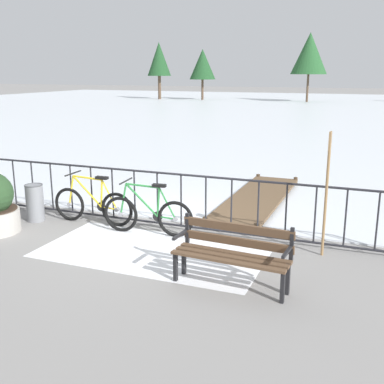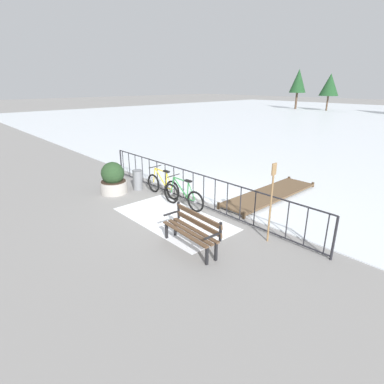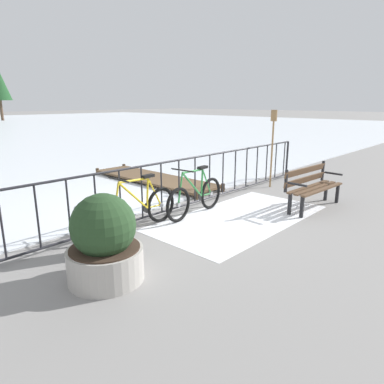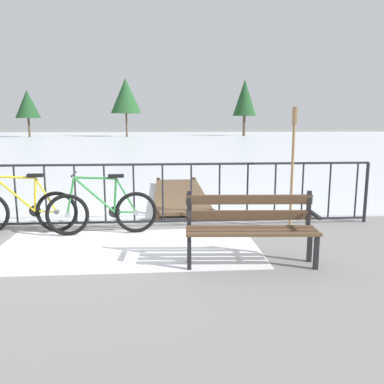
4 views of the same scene
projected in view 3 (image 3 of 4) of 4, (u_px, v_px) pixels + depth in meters
The scene contains 10 objects.
ground_plane at pixel (179, 210), 7.18m from camera, with size 160.00×160.00×0.00m, color gray.
snow_patch at pixel (240, 218), 6.71m from camera, with size 3.65×1.87×0.01m, color white.
railing_fence at pixel (179, 184), 7.04m from camera, with size 9.06×0.06×1.07m.
bicycle_near_railing at pixel (139, 209), 6.02m from camera, with size 1.71×0.52×0.97m.
bicycle_second at pixel (196, 197), 6.80m from camera, with size 1.71×0.52×0.97m.
park_bench at pixel (312, 184), 7.25m from camera, with size 1.63×0.58×0.89m.
planter_with_shrub at pixel (104, 242), 4.26m from camera, with size 0.94×0.94×1.12m.
trash_bin at pixel (89, 230), 5.03m from camera, with size 0.35×0.35×0.73m.
oar_upright at pixel (272, 144), 8.85m from camera, with size 0.04×0.16×1.98m.
wooden_dock at pixel (154, 178), 9.64m from camera, with size 1.10×4.19×0.20m.
Camera 3 is at (-4.83, -4.86, 2.18)m, focal length 32.50 mm.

